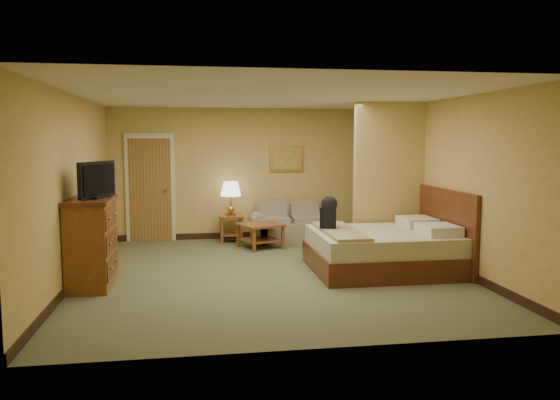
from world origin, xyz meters
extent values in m
plane|color=#595D3C|center=(0.00, 0.00, 0.00)|extent=(6.00, 6.00, 0.00)
plane|color=white|center=(0.00, 0.00, 2.60)|extent=(6.00, 6.00, 0.00)
cube|color=tan|center=(0.00, 3.00, 1.30)|extent=(5.50, 0.02, 2.60)
cube|color=tan|center=(-2.75, 0.00, 1.30)|extent=(0.02, 6.00, 2.60)
cube|color=tan|center=(2.75, 0.00, 1.30)|extent=(0.02, 6.00, 2.60)
cube|color=tan|center=(2.15, 0.93, 1.30)|extent=(1.20, 0.15, 2.60)
cube|color=beige|center=(-1.95, 2.97, 1.05)|extent=(0.94, 0.06, 2.10)
cube|color=brown|center=(-1.95, 2.96, 1.00)|extent=(0.80, 0.04, 2.00)
cylinder|color=#A1783B|center=(-1.65, 2.90, 1.00)|extent=(0.04, 0.12, 0.04)
cube|color=black|center=(0.00, 2.99, 0.06)|extent=(5.50, 0.02, 0.12)
cube|color=gray|center=(0.74, 2.52, 0.19)|extent=(1.26, 0.67, 0.38)
cube|color=gray|center=(0.74, 2.82, 0.57)|extent=(1.26, 0.16, 0.39)
cube|color=gray|center=(0.12, 2.52, 0.21)|extent=(0.27, 0.67, 0.42)
cube|color=gray|center=(1.37, 2.52, 0.21)|extent=(0.27, 0.67, 0.42)
cube|color=brown|center=(-0.41, 2.65, 0.50)|extent=(0.47, 0.47, 0.04)
cube|color=brown|center=(-0.41, 2.65, 0.14)|extent=(0.39, 0.39, 0.03)
cube|color=brown|center=(-0.59, 2.46, 0.24)|extent=(0.05, 0.05, 0.48)
cube|color=brown|center=(-0.22, 2.46, 0.24)|extent=(0.05, 0.05, 0.48)
cube|color=brown|center=(-0.59, 2.84, 0.24)|extent=(0.05, 0.05, 0.48)
cube|color=brown|center=(-0.22, 2.84, 0.24)|extent=(0.05, 0.05, 0.48)
cylinder|color=#A1783B|center=(-0.41, 2.65, 0.54)|extent=(0.20, 0.20, 0.04)
cylinder|color=#A1783B|center=(-0.41, 2.65, 0.79)|extent=(0.03, 0.03, 0.33)
cone|color=white|center=(-0.41, 2.65, 1.03)|extent=(0.40, 0.40, 0.28)
cube|color=brown|center=(0.08, 1.94, 0.43)|extent=(0.91, 0.91, 0.04)
cube|color=brown|center=(0.08, 1.94, 0.15)|extent=(0.78, 0.78, 0.03)
cube|color=brown|center=(-0.22, 1.64, 0.21)|extent=(0.05, 0.05, 0.42)
cube|color=brown|center=(0.38, 2.24, 0.21)|extent=(0.05, 0.05, 0.42)
cube|color=#B78E3F|center=(0.74, 2.98, 1.60)|extent=(0.69, 0.03, 0.54)
cube|color=olive|center=(0.74, 2.96, 1.60)|extent=(0.57, 0.02, 0.42)
cube|color=brown|center=(-2.48, -0.35, 0.57)|extent=(0.52, 1.04, 1.14)
cube|color=#4B2111|center=(-2.48, -0.35, 1.17)|extent=(0.59, 1.12, 0.06)
cube|color=black|center=(-2.38, -0.35, 1.21)|extent=(0.32, 0.40, 0.03)
cube|color=black|center=(-2.38, -0.35, 1.45)|extent=(0.36, 0.76, 0.48)
cube|color=#4B2111|center=(1.75, -0.10, 0.17)|extent=(2.22, 1.77, 0.33)
cube|color=beige|center=(1.75, -0.10, 0.47)|extent=(2.15, 1.71, 0.27)
cube|color=#4B2111|center=(2.71, -0.10, 0.61)|extent=(0.06, 1.89, 1.22)
cube|color=silver|center=(2.40, -0.49, 0.67)|extent=(0.50, 0.61, 0.16)
cube|color=silver|center=(2.40, 0.29, 0.67)|extent=(0.50, 0.61, 0.16)
cube|color=#958551|center=(1.03, -0.10, 0.62)|extent=(0.50, 1.66, 0.06)
cube|color=black|center=(0.91, 0.10, 0.80)|extent=(0.27, 0.34, 0.41)
sphere|color=black|center=(0.91, 0.10, 1.01)|extent=(0.24, 0.24, 0.24)
camera|label=1|loc=(-1.09, -7.86, 1.96)|focal=35.00mm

